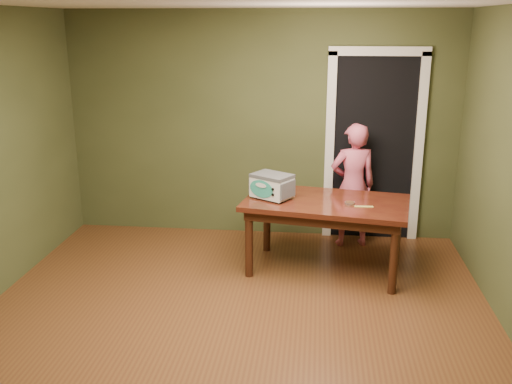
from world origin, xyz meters
The scene contains 8 objects.
floor centered at (0.00, 0.00, 0.00)m, with size 5.00×5.00×0.00m, color brown.
room_shell centered at (0.00, 0.00, 1.71)m, with size 4.52×5.02×2.61m.
doorway centered at (1.30, 2.78, 1.06)m, with size 1.10×0.66×2.25m.
dining_table centered at (0.76, 1.45, 0.65)m, with size 1.73×1.15×0.75m.
toy_oven centered at (0.22, 1.47, 0.89)m, with size 0.47×0.43×0.25m.
baking_pan centered at (0.99, 1.36, 0.76)m, with size 0.10×0.10×0.02m.
spatula centered at (1.12, 1.28, 0.75)m, with size 0.18×0.03×0.01m, color #DED760.
child centered at (1.07, 2.20, 0.70)m, with size 0.51×0.34×1.40m, color #C9536E.
Camera 1 is at (0.65, -4.00, 2.45)m, focal length 40.00 mm.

